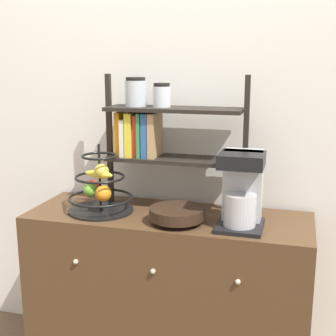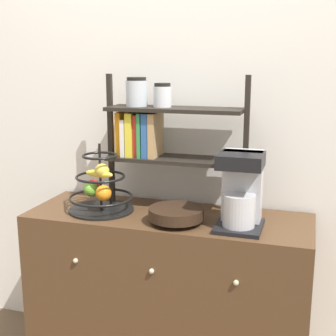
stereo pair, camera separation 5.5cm
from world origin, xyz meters
The scene contains 6 objects.
wall_back centered at (0.00, 0.51, 1.30)m, with size 7.00×0.05×2.60m, color silver.
sideboard centered at (0.00, 0.23, 0.41)m, with size 1.35×0.48×0.83m.
coffee_maker centered at (0.35, 0.17, 0.99)m, with size 0.20×0.23×0.34m.
fruit_stand centered at (-0.33, 0.20, 0.93)m, with size 0.32×0.32×0.33m.
wooden_bowl centered at (0.07, 0.14, 0.87)m, with size 0.25×0.25×0.07m.
shelf_hutch centered at (-0.10, 0.34, 1.22)m, with size 0.70×0.20×0.65m.
Camera 1 is at (0.57, -1.80, 1.54)m, focal length 50.00 mm.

